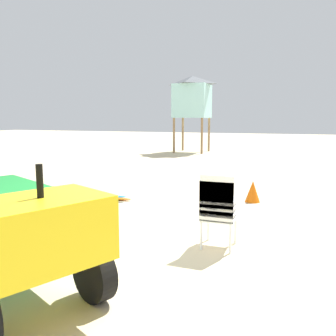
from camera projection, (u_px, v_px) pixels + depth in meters
ground at (119, 267)px, 4.50m from camera, size 80.00×80.00×0.00m
utility_cart at (9, 224)px, 3.72m from camera, size 2.81×2.18×1.50m
stacked_plastic_chairs at (218, 205)px, 5.04m from camera, size 0.48×0.48×1.11m
surfboard_pile at (81, 194)px, 8.25m from camera, size 2.44×0.74×0.24m
lifeguard_tower at (192, 97)px, 19.17m from camera, size 1.98×1.98×4.15m
traffic_cone_near at (253, 191)px, 7.96m from camera, size 0.34×0.34×0.48m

